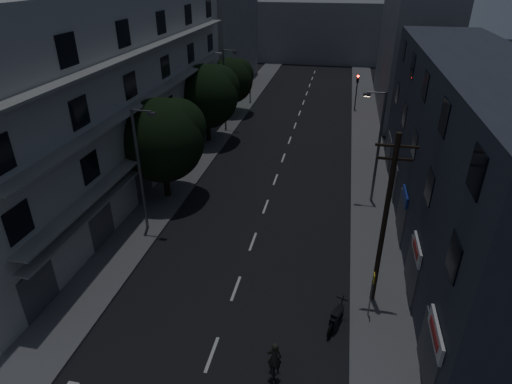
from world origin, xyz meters
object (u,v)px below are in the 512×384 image
(utility_pole, at_px, (385,220))
(bus_stop_sign, at_px, (372,287))
(motorcycle, at_px, (336,318))
(cyclist, at_px, (274,367))

(utility_pole, height_order, bus_stop_sign, utility_pole)
(motorcycle, bearing_deg, cyclist, -106.22)
(bus_stop_sign, bearing_deg, cyclist, -131.93)
(utility_pole, xyz_separation_m, cyclist, (-4.20, -5.68, -4.18))
(utility_pole, bearing_deg, bus_stop_sign, -100.67)
(motorcycle, height_order, cyclist, cyclist)
(motorcycle, relative_size, cyclist, 0.99)
(bus_stop_sign, height_order, motorcycle, bus_stop_sign)
(utility_pole, bearing_deg, cyclist, -126.44)
(motorcycle, bearing_deg, utility_pole, 69.60)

